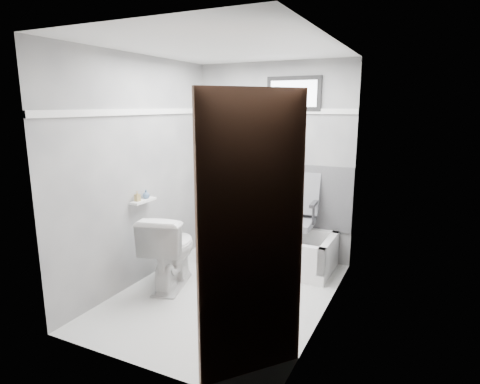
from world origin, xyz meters
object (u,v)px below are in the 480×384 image
Objects in this scene: office_chair at (292,217)px; soap_bottle_b at (146,194)px; toilet at (170,250)px; soap_bottle_a at (137,196)px; bathtub at (270,248)px; door at (270,260)px.

soap_bottle_b is (-1.31, -0.99, 0.34)m from office_chair.
soap_bottle_b reaches higher than toilet.
soap_bottle_a is at bearing 0.94° from toilet.
office_chair is at bearing 40.93° from soap_bottle_a.
bathtub is at bearing 41.70° from soap_bottle_b.
bathtub is 13.42× the size of soap_bottle_a.
soap_bottle_b reaches higher than bathtub.
bathtub is 1.24m from toilet.
office_chair is 1.68m from soap_bottle_b.
toilet is at bearing 16.71° from soap_bottle_a.
bathtub is 0.48m from office_chair.
toilet is 0.65m from soap_bottle_b.
door is at bearing 126.82° from toilet.
door is 17.89× the size of soap_bottle_a.
bathtub is 1.69m from soap_bottle_a.
soap_bottle_b is at bearing -138.30° from bathtub.
office_chair is 0.50× the size of door.
door is at bearing -79.07° from office_chair.
soap_bottle_a is (-0.32, -0.10, 0.57)m from toilet.
office_chair is at bearing 37.23° from soap_bottle_b.
office_chair is 1.23× the size of toilet.
soap_bottle_a is 0.14m from soap_bottle_b.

